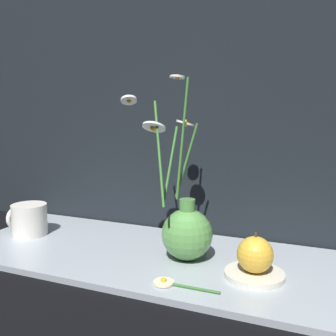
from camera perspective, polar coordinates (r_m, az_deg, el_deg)
The scene contains 8 objects.
ground_plane at distance 0.80m, azimuth -1.20°, elevation -13.85°, with size 6.00×6.00×0.00m, color black.
shelf at distance 0.80m, azimuth -1.20°, elevation -13.45°, with size 0.88×0.33×0.01m.
backdrop_wall at distance 0.95m, azimuth 3.48°, elevation 23.47°, with size 1.38×0.02×1.10m.
vase_with_flowers at distance 0.76m, azimuth 2.79°, elevation -9.27°, with size 0.17×0.14×0.37m.
yellow_mug at distance 0.97m, azimuth -20.36°, elevation -7.32°, with size 0.09×0.08×0.07m.
saucer_plate at distance 0.71m, azimuth 13.02°, elevation -15.53°, with size 0.11×0.11×0.01m.
orange_fruit at distance 0.70m, azimuth 13.13°, elevation -12.72°, with size 0.07×0.07×0.07m.
loose_daisy at distance 0.67m, azimuth 0.47°, elevation -17.20°, with size 0.12×0.04×0.01m.
Camera 1 is at (0.30, -0.68, 0.30)m, focal length 40.00 mm.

